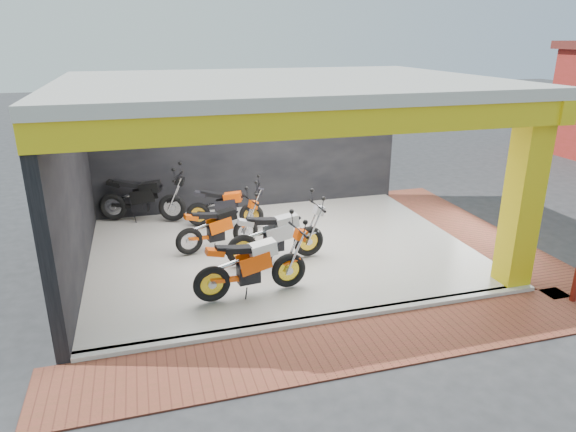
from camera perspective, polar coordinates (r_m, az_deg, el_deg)
name	(u,v)px	position (r m, az deg, el deg)	size (l,w,h in m)	color
ground	(310,293)	(9.57, 2.45, -8.57)	(80.00, 80.00, 0.00)	#2D2D30
showroom_floor	(281,250)	(11.28, -0.77, -3.76)	(8.00, 6.00, 0.10)	silver
showroom_ceiling	(280,83)	(10.40, -0.86, 14.52)	(8.40, 6.40, 0.20)	beige
back_wall	(250,146)	(13.66, -4.29, 7.81)	(8.20, 0.20, 3.50)	black
left_wall	(70,190)	(10.46, -23.06, 2.66)	(0.20, 6.20, 3.50)	black
corner_column	(523,198)	(10.10, 24.67, 1.88)	(0.50, 0.50, 3.50)	gold
header_beam_front	(335,122)	(7.61, 5.23, 10.35)	(8.40, 0.30, 0.40)	gold
header_beam_right	(456,93)	(12.11, 18.21, 12.86)	(0.30, 6.40, 0.40)	gold
floor_kerb	(329,319)	(8.71, 4.62, -11.29)	(8.00, 0.20, 0.10)	silver
paver_front	(347,346)	(8.12, 6.60, -14.17)	(9.00, 1.40, 0.03)	brown
paver_right	(470,229)	(13.29, 19.61, -1.41)	(1.40, 7.00, 0.03)	brown
moto_hero	(289,254)	(9.25, 0.08, -4.26)	(2.21, 0.82, 1.35)	#F34D0A
moto_row_a	(309,227)	(10.56, 2.32, -1.22)	(2.19, 0.81, 1.34)	#B4B6BC
moto_row_b	(245,219)	(11.24, -4.79, -0.35)	(1.96, 0.73, 1.20)	#EE520A
moto_row_c	(251,204)	(12.23, -4.12, 1.34)	(1.97, 0.73, 1.21)	black
moto_row_d	(171,195)	(12.89, -12.84, 2.31)	(2.29, 0.85, 1.40)	black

